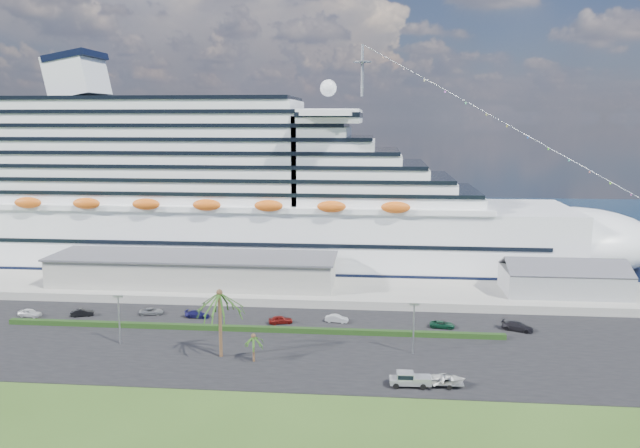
# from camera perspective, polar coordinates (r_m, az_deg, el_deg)

# --- Properties ---
(ground) EXTENTS (420.00, 420.00, 0.00)m
(ground) POSITION_cam_1_polar(r_m,az_deg,el_deg) (95.43, -3.64, -13.14)
(ground) COLOR #2F4B19
(ground) RESTS_ON ground
(asphalt_lot) EXTENTS (140.00, 38.00, 0.12)m
(asphalt_lot) POSITION_cam_1_polar(r_m,az_deg,el_deg) (105.52, -2.71, -10.81)
(asphalt_lot) COLOR black
(asphalt_lot) RESTS_ON ground
(wharf) EXTENTS (240.00, 20.00, 1.80)m
(wharf) POSITION_cam_1_polar(r_m,az_deg,el_deg) (132.63, -0.97, -6.12)
(wharf) COLOR gray
(wharf) RESTS_ON ground
(water) EXTENTS (420.00, 160.00, 0.02)m
(water) POSITION_cam_1_polar(r_m,az_deg,el_deg) (220.44, 1.58, 0.00)
(water) COLOR black
(water) RESTS_ON ground
(cruise_ship) EXTENTS (191.00, 38.00, 54.00)m
(cruise_ship) POSITION_cam_1_polar(r_m,az_deg,el_deg) (156.32, -7.89, 2.12)
(cruise_ship) COLOR silver
(cruise_ship) RESTS_ON ground
(terminal_building) EXTENTS (61.00, 15.00, 6.30)m
(terminal_building) POSITION_cam_1_polar(r_m,az_deg,el_deg) (136.51, -11.49, -4.07)
(terminal_building) COLOR gray
(terminal_building) RESTS_ON wharf
(port_shed) EXTENTS (24.00, 12.31, 7.37)m
(port_shed) POSITION_cam_1_polar(r_m,az_deg,el_deg) (136.39, 21.39, -4.83)
(port_shed) COLOR gray
(port_shed) RESTS_ON wharf
(hedge) EXTENTS (88.00, 1.10, 0.90)m
(hedge) POSITION_cam_1_polar(r_m,az_deg,el_deg) (111.31, -6.48, -9.48)
(hedge) COLOR black
(hedge) RESTS_ON asphalt_lot
(lamp_post_left) EXTENTS (1.60, 0.35, 8.27)m
(lamp_post_left) POSITION_cam_1_polar(r_m,az_deg,el_deg) (108.45, -17.91, -7.77)
(lamp_post_left) COLOR gray
(lamp_post_left) RESTS_ON asphalt_lot
(lamp_post_right) EXTENTS (1.60, 0.35, 8.27)m
(lamp_post_right) POSITION_cam_1_polar(r_m,az_deg,el_deg) (100.18, 8.57, -8.84)
(lamp_post_right) COLOR gray
(lamp_post_right) RESTS_ON asphalt_lot
(palm_tall) EXTENTS (8.82, 8.82, 11.13)m
(palm_tall) POSITION_cam_1_polar(r_m,az_deg,el_deg) (97.99, -9.17, -6.91)
(palm_tall) COLOR #47301E
(palm_tall) RESTS_ON ground
(palm_short) EXTENTS (3.53, 3.53, 4.56)m
(palm_short) POSITION_cam_1_polar(r_m,az_deg,el_deg) (97.14, -6.10, -10.43)
(palm_short) COLOR #47301E
(palm_short) RESTS_ON ground
(parked_car_0) EXTENTS (4.61, 2.34, 1.50)m
(parked_car_0) POSITION_cam_1_polar(r_m,az_deg,el_deg) (130.09, -25.00, -7.38)
(parked_car_0) COLOR silver
(parked_car_0) RESTS_ON asphalt_lot
(parked_car_1) EXTENTS (4.41, 2.80, 1.37)m
(parked_car_1) POSITION_cam_1_polar(r_m,az_deg,el_deg) (126.68, -20.91, -7.58)
(parked_car_1) COLOR black
(parked_car_1) RESTS_ON asphalt_lot
(parked_car_2) EXTENTS (4.74, 2.91, 1.23)m
(parked_car_2) POSITION_cam_1_polar(r_m,az_deg,el_deg) (123.67, -15.17, -7.72)
(parked_car_2) COLOR gray
(parked_car_2) RESTS_ON asphalt_lot
(parked_car_3) EXTENTS (4.77, 2.32, 1.34)m
(parked_car_3) POSITION_cam_1_polar(r_m,az_deg,el_deg) (119.90, -11.15, -8.08)
(parked_car_3) COLOR #16154A
(parked_car_3) RESTS_ON asphalt_lot
(parked_car_4) EXTENTS (4.66, 2.96, 1.48)m
(parked_car_4) POSITION_cam_1_polar(r_m,az_deg,el_deg) (114.59, -3.63, -8.72)
(parked_car_4) COLOR maroon
(parked_car_4) RESTS_ON asphalt_lot
(parked_car_5) EXTENTS (4.33, 2.07, 1.37)m
(parked_car_5) POSITION_cam_1_polar(r_m,az_deg,el_deg) (115.13, 1.53, -8.64)
(parked_car_5) COLOR #A9ABB1
(parked_car_5) RESTS_ON asphalt_lot
(parked_car_6) EXTENTS (4.63, 2.55, 1.23)m
(parked_car_6) POSITION_cam_1_polar(r_m,az_deg,el_deg) (114.31, 11.11, -9.00)
(parked_car_6) COLOR #0E3B26
(parked_car_6) RESTS_ON asphalt_lot
(parked_car_7) EXTENTS (5.87, 4.25, 1.58)m
(parked_car_7) POSITION_cam_1_polar(r_m,az_deg,el_deg) (116.07, 17.60, -8.90)
(parked_car_7) COLOR black
(parked_car_7) RESTS_ON asphalt_lot
(pickup_truck) EXTENTS (5.83, 2.33, 2.04)m
(pickup_truck) POSITION_cam_1_polar(r_m,az_deg,el_deg) (89.97, 8.19, -13.83)
(pickup_truck) COLOR black
(pickup_truck) RESTS_ON asphalt_lot
(boat_trailer) EXTENTS (6.09, 3.88, 1.76)m
(boat_trailer) POSITION_cam_1_polar(r_m,az_deg,el_deg) (90.61, 11.43, -13.72)
(boat_trailer) COLOR gray
(boat_trailer) RESTS_ON asphalt_lot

